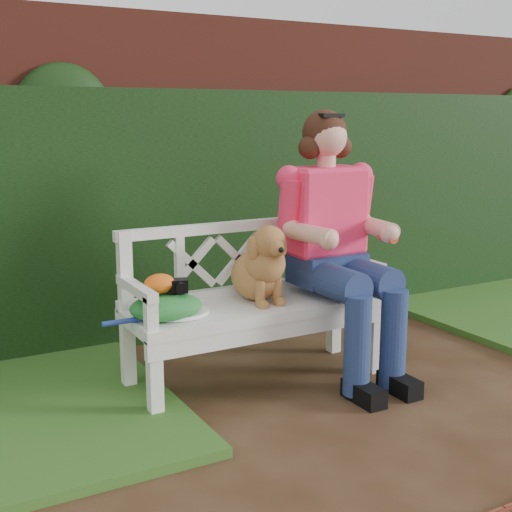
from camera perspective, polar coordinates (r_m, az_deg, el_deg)
ground at (r=3.88m, az=12.28°, el=-11.81°), size 60.00×60.00×0.00m
brick_wall at (r=5.16m, az=-1.21°, el=6.87°), size 10.00×0.30×2.20m
ivy_hedge at (r=5.00m, az=-0.02°, el=3.83°), size 10.00×0.18×1.70m
garden_bench at (r=3.99m, az=0.00°, el=-7.19°), size 1.64×0.78×0.48m
seated_woman at (r=4.09m, az=6.19°, el=1.43°), size 0.82×1.01×1.62m
dog at (r=3.89m, az=0.28°, el=-0.48°), size 0.38×0.46×0.46m
tennis_racket at (r=3.67m, az=-6.77°, el=-4.81°), size 0.66×0.48×0.03m
green_bag at (r=3.63m, az=-7.49°, el=-4.16°), size 0.44×0.37×0.13m
camera_item at (r=3.63m, az=-6.57°, el=-2.47°), size 0.12×0.10×0.07m
baseball_glove at (r=3.61m, az=-8.05°, el=-2.30°), size 0.17×0.12×0.11m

